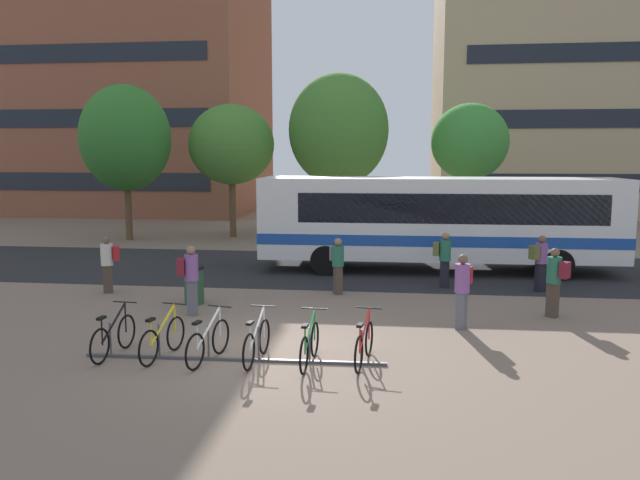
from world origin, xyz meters
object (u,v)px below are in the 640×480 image
(parked_bicycle_yellow_1, at_px, (163,339))
(parked_bicycle_white_2, at_px, (208,342))
(street_tree_0, at_px, (125,138))
(street_tree_3, at_px, (231,145))
(parked_bicycle_green_4, at_px, (310,345))
(commuter_maroon_pack_6, at_px, (555,278))
(parked_bicycle_red_5, at_px, (364,345))
(street_tree_1, at_px, (339,130))
(commuter_olive_pack_0, at_px, (540,259))
(commuter_olive_pack_4, at_px, (444,256))
(city_bus, at_px, (436,220))
(commuter_grey_pack_1, at_px, (338,262))
(trash_bin, at_px, (194,285))
(commuter_red_pack_5, at_px, (108,260))
(parked_bicycle_black_0, at_px, (114,337))
(parked_bicycle_white_3, at_px, (257,342))
(commuter_red_pack_2, at_px, (463,286))
(street_tree_2, at_px, (470,142))
(commuter_maroon_pack_3, at_px, (190,275))

(parked_bicycle_yellow_1, relative_size, parked_bicycle_white_2, 1.01)
(street_tree_0, relative_size, street_tree_3, 1.12)
(parked_bicycle_green_4, xyz_separation_m, commuter_maroon_pack_6, (5.47, 4.20, 0.61))
(parked_bicycle_red_5, xyz_separation_m, street_tree_1, (-2.28, 18.77, 4.77))
(commuter_olive_pack_0, xyz_separation_m, commuter_olive_pack_4, (-2.73, 0.24, 0.00))
(city_bus, height_order, commuter_grey_pack_1, city_bus)
(commuter_olive_pack_4, bearing_deg, trash_bin, -146.22)
(parked_bicycle_yellow_1, height_order, commuter_grey_pack_1, commuter_grey_pack_1)
(commuter_grey_pack_1, xyz_separation_m, street_tree_1, (-1.20, 12.82, 4.22))
(commuter_olive_pack_4, distance_m, commuter_red_pack_5, 9.84)
(parked_bicycle_black_0, bearing_deg, commuter_maroon_pack_6, -61.96)
(street_tree_1, height_order, street_tree_3, street_tree_1)
(commuter_olive_pack_4, height_order, commuter_red_pack_5, commuter_olive_pack_4)
(street_tree_1, distance_m, street_tree_3, 5.20)
(parked_bicycle_white_3, bearing_deg, commuter_red_pack_5, 50.34)
(commuter_red_pack_2, xyz_separation_m, commuter_maroon_pack_6, (2.35, 1.29, -0.01))
(commuter_olive_pack_4, bearing_deg, parked_bicycle_white_2, -113.33)
(parked_bicycle_white_2, xyz_separation_m, street_tree_3, (-4.34, 17.96, 4.06))
(street_tree_3, bearing_deg, street_tree_2, 5.95)
(parked_bicycle_green_4, height_order, street_tree_1, street_tree_1)
(parked_bicycle_green_4, distance_m, commuter_maroon_pack_3, 4.82)
(street_tree_1, bearing_deg, parked_bicycle_red_5, -83.07)
(parked_bicycle_white_2, xyz_separation_m, street_tree_2, (6.96, 19.14, 4.18))
(commuter_olive_pack_0, xyz_separation_m, commuter_grey_pack_1, (-5.81, -0.99, -0.02))
(commuter_red_pack_2, bearing_deg, commuter_red_pack_5, -81.56)
(commuter_olive_pack_4, bearing_deg, parked_bicycle_yellow_1, -118.49)
(parked_bicycle_black_0, relative_size, commuter_olive_pack_0, 1.04)
(street_tree_1, xyz_separation_m, street_tree_3, (-5.05, -1.02, -0.70))
(parked_bicycle_white_2, relative_size, trash_bin, 1.65)
(commuter_red_pack_5, xyz_separation_m, commuter_maroon_pack_6, (12.11, -1.24, 0.04))
(commuter_maroon_pack_6, distance_m, street_tree_0, 20.65)
(commuter_olive_pack_4, bearing_deg, parked_bicycle_white_3, -108.47)
(parked_bicycle_white_3, bearing_deg, parked_bicycle_green_4, -89.75)
(parked_bicycle_black_0, height_order, commuter_maroon_pack_6, commuter_maroon_pack_6)
(parked_bicycle_black_0, distance_m, commuter_olive_pack_0, 12.01)
(parked_bicycle_green_4, relative_size, commuter_grey_pack_1, 1.06)
(parked_bicycle_white_3, height_order, street_tree_3, street_tree_3)
(parked_bicycle_red_5, xyz_separation_m, commuter_maroon_pack_6, (4.45, 4.03, 0.61))
(parked_bicycle_white_2, bearing_deg, commuter_grey_pack_1, -5.83)
(commuter_maroon_pack_6, relative_size, street_tree_3, 0.27)
(parked_bicycle_yellow_1, distance_m, commuter_maroon_pack_6, 9.39)
(commuter_red_pack_5, distance_m, street_tree_0, 12.22)
(commuter_olive_pack_0, xyz_separation_m, commuter_red_pack_2, (-2.63, -4.21, 0.04))
(commuter_grey_pack_1, relative_size, commuter_maroon_pack_6, 0.94)
(city_bus, height_order, commuter_maroon_pack_6, city_bus)
(commuter_olive_pack_4, relative_size, street_tree_2, 0.26)
(commuter_grey_pack_1, distance_m, street_tree_2, 14.38)
(street_tree_0, distance_m, street_tree_3, 4.86)
(city_bus, relative_size, parked_bicycle_green_4, 7.00)
(commuter_grey_pack_1, distance_m, commuter_olive_pack_4, 3.32)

